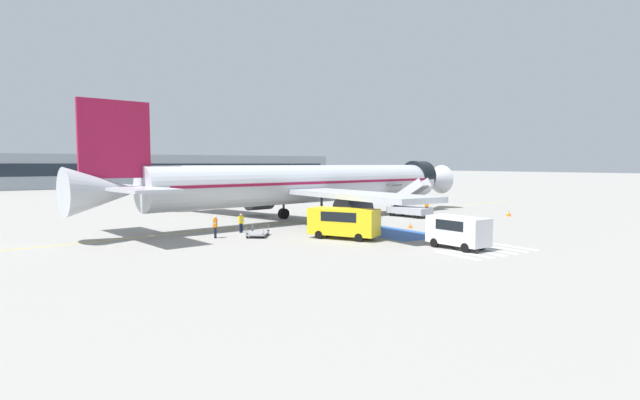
{
  "coord_description": "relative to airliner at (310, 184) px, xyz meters",
  "views": [
    {
      "loc": [
        -28.86,
        -43.11,
        5.83
      ],
      "look_at": [
        -0.74,
        -1.65,
        2.17
      ],
      "focal_mm": 28.0,
      "sensor_mm": 36.0,
      "label": 1
    }
  ],
  "objects": [
    {
      "name": "terminal_building",
      "position": [
        7.62,
        89.19,
        0.32
      ],
      "size": [
        104.6,
        12.1,
        8.07
      ],
      "color": "#89939E",
      "rests_on": "ground_plane"
    },
    {
      "name": "apron_stand_patch_blue",
      "position": [
        0.64,
        -11.23,
        -3.71
      ],
      "size": [
        5.16,
        9.29,
        0.01
      ],
      "primitive_type": "cube",
      "color": "#2856A8",
      "rests_on": "ground_plane"
    },
    {
      "name": "apron_walkway_bar_4",
      "position": [
        1.84,
        -21.78,
        -3.71
      ],
      "size": [
        0.44,
        3.6,
        0.01
      ],
      "primitive_type": "cube",
      "color": "silver",
      "rests_on": "ground_plane"
    },
    {
      "name": "apron_leadline_yellow",
      "position": [
        0.64,
        0.08,
        -3.71
      ],
      "size": [
        79.46,
        10.45,
        0.01
      ],
      "primitive_type": "cube",
      "rotation": [
        0.0,
        0.0,
        -1.44
      ],
      "color": "gold",
      "rests_on": "ground_plane"
    },
    {
      "name": "apron_walkway_bar_3",
      "position": [
        0.64,
        -21.78,
        -3.71
      ],
      "size": [
        0.44,
        3.6,
        0.01
      ],
      "primitive_type": "cube",
      "color": "silver",
      "rests_on": "ground_plane"
    },
    {
      "name": "apron_walkway_bar_0",
      "position": [
        -2.96,
        -21.78,
        -3.71
      ],
      "size": [
        0.44,
        3.6,
        0.01
      ],
      "primitive_type": "cube",
      "color": "silver",
      "rests_on": "ground_plane"
    },
    {
      "name": "apron_walkway_bar_5",
      "position": [
        3.04,
        -21.78,
        -3.71
      ],
      "size": [
        0.44,
        3.6,
        0.01
      ],
      "primitive_type": "cube",
      "color": "silver",
      "rests_on": "ground_plane"
    },
    {
      "name": "ground_crew_2",
      "position": [
        -12.76,
        -6.08,
        -2.69
      ],
      "size": [
        0.46,
        0.47,
        1.77
      ],
      "rotation": [
        0.0,
        0.0,
        0.85
      ],
      "color": "#191E38",
      "rests_on": "ground_plane"
    },
    {
      "name": "airliner",
      "position": [
        0.0,
        0.0,
        0.0
      ],
      "size": [
        46.18,
        35.31,
        10.64
      ],
      "rotation": [
        0.0,
        0.0,
        -1.44
      ],
      "color": "#B7BCC4",
      "rests_on": "ground_plane"
    },
    {
      "name": "fuel_tanker",
      "position": [
        -7.29,
        20.72,
        -2.09
      ],
      "size": [
        2.91,
        8.6,
        3.25
      ],
      "rotation": [
        0.0,
        0.0,
        -0.04
      ],
      "color": "#38383D",
      "rests_on": "ground_plane"
    },
    {
      "name": "traffic_cone_1",
      "position": [
        4.21,
        -10.26,
        -3.47
      ],
      "size": [
        0.44,
        0.44,
        0.49
      ],
      "color": "orange",
      "rests_on": "ground_plane"
    },
    {
      "name": "traffic_cone_0",
      "position": [
        2.21,
        -3.7,
        -3.46
      ],
      "size": [
        0.45,
        0.45,
        0.5
      ],
      "color": "orange",
      "rests_on": "ground_plane"
    },
    {
      "name": "apron_walkway_bar_1",
      "position": [
        -1.76,
        -21.78,
        -3.71
      ],
      "size": [
        0.44,
        3.6,
        0.01
      ],
      "primitive_type": "cube",
      "color": "silver",
      "rests_on": "ground_plane"
    },
    {
      "name": "service_van_0",
      "position": [
        -0.84,
        -20.0,
        -2.4
      ],
      "size": [
        2.02,
        4.28,
        2.2
      ],
      "rotation": [
        0.0,
        0.0,
        3.17
      ],
      "color": "silver",
      "rests_on": "ground_plane"
    },
    {
      "name": "ground_crew_0",
      "position": [
        -9.74,
        -4.32,
        -2.79
      ],
      "size": [
        0.46,
        0.3,
        1.62
      ],
      "rotation": [
        0.0,
        0.0,
        0.17
      ],
      "color": "#191E38",
      "rests_on": "ground_plane"
    },
    {
      "name": "boarding_stairs_forward",
      "position": [
        11.06,
        -3.08,
        -2.69
      ],
      "size": [
        2.8,
        5.43,
        4.32
      ],
      "rotation": [
        0.0,
        0.0,
        0.13
      ],
      "color": "#ADB2BA",
      "rests_on": "ground_plane"
    },
    {
      "name": "traffic_cone_2",
      "position": [
        20.62,
        -8.91,
        -3.4
      ],
      "size": [
        0.57,
        0.57,
        0.64
      ],
      "color": "orange",
      "rests_on": "ground_plane"
    },
    {
      "name": "apron_walkway_bar_2",
      "position": [
        -0.56,
        -21.78,
        -3.71
      ],
      "size": [
        0.44,
        3.6,
        0.01
      ],
      "primitive_type": "cube",
      "color": "silver",
      "rests_on": "ground_plane"
    },
    {
      "name": "service_van_1",
      "position": [
        -4.62,
        -11.97,
        -2.31
      ],
      "size": [
        4.31,
        5.72,
        2.37
      ],
      "rotation": [
        0.0,
        0.0,
        0.49
      ],
      "color": "yellow",
      "rests_on": "ground_plane"
    },
    {
      "name": "ground_crew_1",
      "position": [
        14.98,
        -1.92,
        -2.69
      ],
      "size": [
        0.4,
        0.49,
        1.77
      ],
      "rotation": [
        0.0,
        0.0,
        5.19
      ],
      "color": "#191E38",
      "rests_on": "ground_plane"
    },
    {
      "name": "ground_plane",
      "position": [
        1.14,
        0.35,
        -3.72
      ],
      "size": [
        600.0,
        600.0,
        0.0
      ],
      "primitive_type": "plane",
      "color": "gray"
    },
    {
      "name": "baggage_cart",
      "position": [
        -9.58,
        -7.11,
        -3.46
      ],
      "size": [
        2.77,
        2.98,
        0.87
      ],
      "rotation": [
        0.0,
        0.0,
        5.63
      ],
      "color": "gray",
      "rests_on": "ground_plane"
    }
  ]
}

